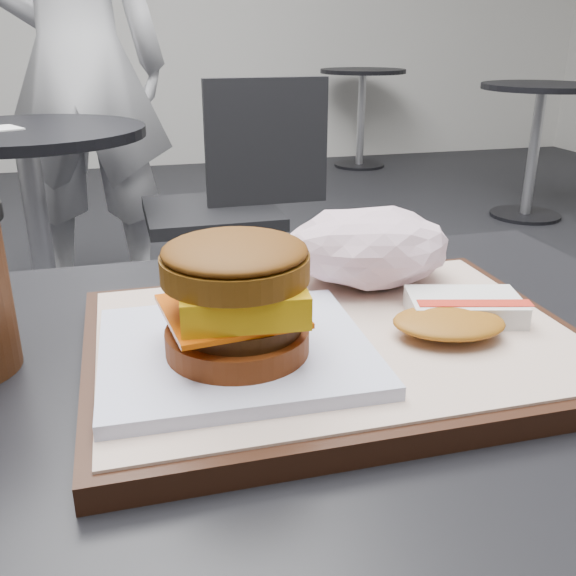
# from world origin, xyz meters

# --- Properties ---
(serving_tray) EXTENTS (0.38, 0.28, 0.02)m
(serving_tray) POSITION_xyz_m (0.06, 0.03, 0.78)
(serving_tray) COLOR black
(serving_tray) RESTS_ON customer_table
(breakfast_sandwich) EXTENTS (0.19, 0.17, 0.09)m
(breakfast_sandwich) POSITION_xyz_m (-0.02, 0.00, 0.83)
(breakfast_sandwich) COLOR white
(breakfast_sandwich) RESTS_ON serving_tray
(hash_brown) EXTENTS (0.13, 0.11, 0.02)m
(hash_brown) POSITION_xyz_m (0.16, 0.02, 0.80)
(hash_brown) COLOR silver
(hash_brown) RESTS_ON serving_tray
(crumpled_wrapper) EXTENTS (0.15, 0.12, 0.07)m
(crumpled_wrapper) POSITION_xyz_m (0.13, 0.13, 0.82)
(crumpled_wrapper) COLOR white
(crumpled_wrapper) RESTS_ON serving_tray
(neighbor_table) EXTENTS (0.70, 0.70, 0.75)m
(neighbor_table) POSITION_xyz_m (-0.35, 1.65, 0.55)
(neighbor_table) COLOR black
(neighbor_table) RESTS_ON ground
(neighbor_chair) EXTENTS (0.60, 0.42, 0.88)m
(neighbor_chair) POSITION_xyz_m (0.25, 1.64, 0.51)
(neighbor_chair) COLOR #AFAFB4
(neighbor_chair) RESTS_ON ground
(patron) EXTENTS (0.71, 0.52, 1.81)m
(patron) POSITION_xyz_m (-0.20, 2.25, 0.90)
(patron) COLOR silver
(patron) RESTS_ON ground
(bg_table_near) EXTENTS (0.66, 0.66, 0.75)m
(bg_table_near) POSITION_xyz_m (2.20, 2.80, 0.56)
(bg_table_near) COLOR black
(bg_table_near) RESTS_ON ground
(bg_table_far) EXTENTS (0.66, 0.66, 0.75)m
(bg_table_far) POSITION_xyz_m (1.80, 4.50, 0.56)
(bg_table_far) COLOR black
(bg_table_far) RESTS_ON ground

